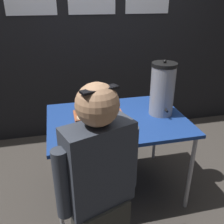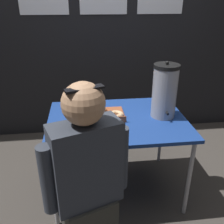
{
  "view_description": "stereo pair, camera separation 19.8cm",
  "coord_description": "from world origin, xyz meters",
  "px_view_note": "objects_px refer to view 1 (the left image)",
  "views": [
    {
      "loc": [
        -0.45,
        -1.74,
        1.61
      ],
      "look_at": [
        -0.04,
        0.0,
        0.77
      ],
      "focal_mm": 40.0,
      "sensor_mm": 36.0,
      "label": 1
    },
    {
      "loc": [
        -0.25,
        -1.78,
        1.61
      ],
      "look_at": [
        -0.04,
        0.0,
        0.77
      ],
      "focal_mm": 40.0,
      "sensor_mm": 36.0,
      "label": 2
    }
  ],
  "objects_px": {
    "donut_box": "(97,115)",
    "coffee_urn": "(162,89)",
    "cell_phone": "(80,136)",
    "person_seated": "(99,185)"
  },
  "relations": [
    {
      "from": "donut_box",
      "to": "coffee_urn",
      "type": "relative_size",
      "value": 0.91
    },
    {
      "from": "cell_phone",
      "to": "person_seated",
      "type": "height_order",
      "value": "person_seated"
    },
    {
      "from": "person_seated",
      "to": "coffee_urn",
      "type": "bearing_deg",
      "value": -154.97
    },
    {
      "from": "coffee_urn",
      "to": "person_seated",
      "type": "xyz_separation_m",
      "value": [
        -0.64,
        -0.62,
        -0.32
      ]
    },
    {
      "from": "person_seated",
      "to": "donut_box",
      "type": "bearing_deg",
      "value": -118.61
    },
    {
      "from": "donut_box",
      "to": "person_seated",
      "type": "relative_size",
      "value": 0.34
    },
    {
      "from": "donut_box",
      "to": "coffee_urn",
      "type": "height_order",
      "value": "coffee_urn"
    },
    {
      "from": "donut_box",
      "to": "cell_phone",
      "type": "bearing_deg",
      "value": -121.84
    },
    {
      "from": "cell_phone",
      "to": "coffee_urn",
      "type": "bearing_deg",
      "value": 17.98
    },
    {
      "from": "donut_box",
      "to": "person_seated",
      "type": "distance_m",
      "value": 0.69
    }
  ]
}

